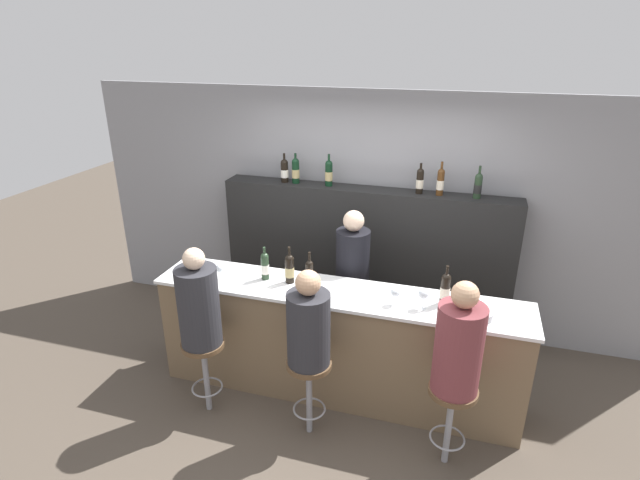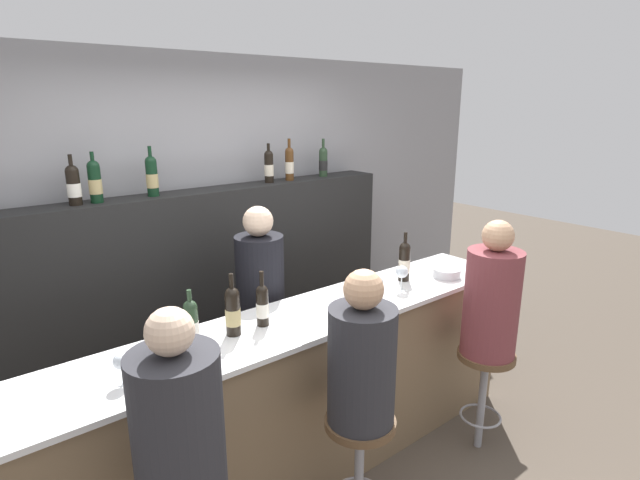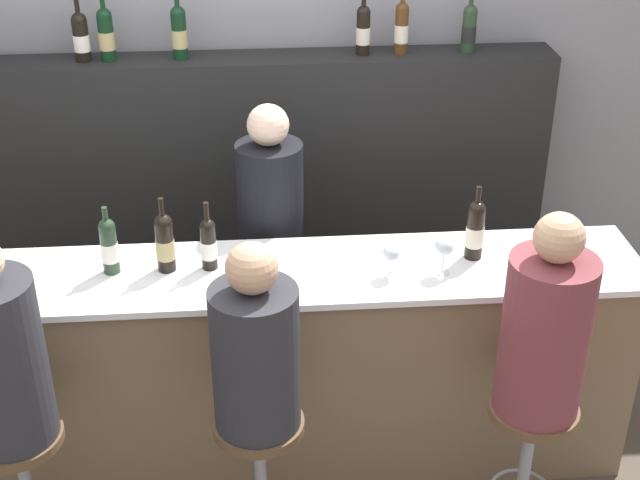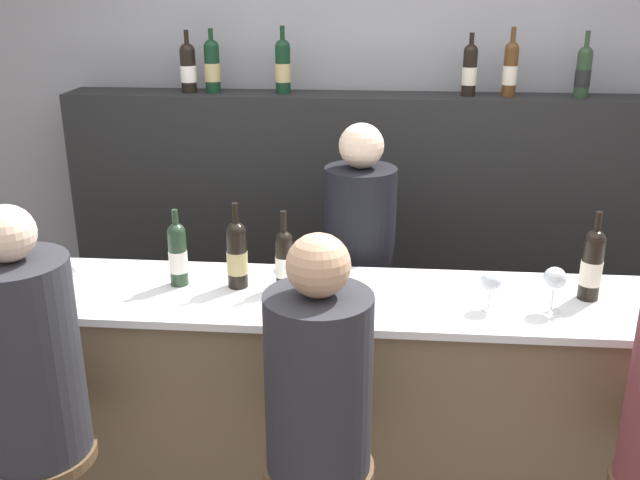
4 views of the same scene
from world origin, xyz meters
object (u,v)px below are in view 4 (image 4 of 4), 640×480
wine_bottle_backbar_2 (283,66)px  bartender (358,309)px  wine_bottle_backbar_1 (212,66)px  guest_seated_middle (318,373)px  wine_bottle_counter_0 (178,253)px  wine_bottle_backbar_0 (188,67)px  wine_bottle_backbar_5 (583,71)px  wine_bottle_counter_2 (284,259)px  wine_bottle_backbar_3 (470,69)px  wine_glass_1 (491,283)px  wine_bottle_counter_3 (592,264)px  wine_bottle_backbar_4 (510,68)px  wine_bottle_counter_1 (237,254)px  guest_seated_left (26,352)px  wine_glass_2 (555,279)px  wine_glass_0 (70,268)px

wine_bottle_backbar_2 → bartender: bearing=-56.8°
bartender → wine_bottle_backbar_2: bearing=123.2°
wine_bottle_backbar_1 → guest_seated_middle: bearing=-68.0°
bartender → wine_bottle_counter_0: bearing=-146.1°
wine_bottle_backbar_0 → wine_bottle_backbar_5: wine_bottle_backbar_5 is taller
wine_bottle_counter_0 → wine_bottle_counter_2: wine_bottle_counter_2 is taller
wine_bottle_backbar_5 → bartender: 1.60m
wine_bottle_backbar_0 → wine_bottle_backbar_3: (1.41, 0.00, 0.00)m
wine_bottle_counter_0 → wine_glass_1: (1.19, -0.12, -0.03)m
wine_bottle_counter_0 → wine_bottle_counter_3: 1.57m
wine_bottle_backbar_0 → wine_bottle_backbar_5: (1.96, 0.00, 0.00)m
wine_bottle_backbar_4 → wine_glass_1: size_ratio=2.27×
wine_bottle_counter_2 → wine_bottle_backbar_0: size_ratio=1.02×
wine_bottle_counter_1 → wine_bottle_backbar_0: bearing=111.9°
wine_bottle_backbar_4 → guest_seated_left: size_ratio=0.39×
wine_bottle_counter_0 → wine_bottle_backbar_3: wine_bottle_backbar_3 is taller
wine_bottle_counter_0 → guest_seated_left: size_ratio=0.36×
wine_bottle_backbar_2 → wine_glass_2: bearing=-47.3°
wine_bottle_backbar_0 → guest_seated_left: (-0.13, -1.71, -0.70)m
wine_bottle_backbar_5 → wine_glass_2: wine_bottle_backbar_5 is taller
guest_seated_middle → wine_bottle_backbar_0: bearing=115.5°
wine_bottle_counter_3 → wine_glass_1: size_ratio=2.35×
wine_bottle_backbar_2 → wine_glass_1: size_ratio=2.27×
guest_seated_middle → wine_bottle_backbar_1: bearing=112.0°
wine_bottle_backbar_5 → wine_bottle_backbar_3: bearing=-180.0°
wine_bottle_backbar_3 → guest_seated_left: 2.40m
wine_glass_1 → wine_bottle_backbar_3: bearing=89.2°
guest_seated_middle → wine_bottle_counter_3: bearing=31.8°
wine_bottle_backbar_0 → wine_bottle_backbar_4: bearing=-0.0°
wine_bottle_backbar_5 → wine_glass_1: bearing=-114.7°
wine_glass_2 → guest_seated_middle: guest_seated_middle is taller
wine_bottle_counter_1 → wine_glass_0: bearing=-168.7°
wine_bottle_backbar_0 → wine_glass_2: wine_bottle_backbar_0 is taller
wine_bottle_backbar_0 → wine_bottle_backbar_3: bearing=0.0°
wine_bottle_counter_2 → guest_seated_left: size_ratio=0.37×
wine_bottle_backbar_5 → wine_bottle_counter_2: bearing=-140.3°
wine_bottle_counter_3 → wine_glass_0: (-1.95, -0.12, -0.04)m
wine_bottle_backbar_4 → wine_glass_0: (-1.78, -1.23, -0.62)m
wine_bottle_backbar_1 → wine_glass_0: (-0.30, -1.23, -0.61)m
wine_bottle_counter_0 → wine_bottle_backbar_4: wine_bottle_backbar_4 is taller
wine_bottle_counter_1 → wine_glass_2: (1.18, -0.12, -0.01)m
wine_bottle_backbar_2 → guest_seated_left: wine_bottle_backbar_2 is taller
wine_bottle_backbar_2 → wine_bottle_backbar_4: size_ratio=1.00×
wine_bottle_backbar_1 → wine_glass_0: bearing=-103.6°
guest_seated_left → guest_seated_middle: guest_seated_left is taller
wine_bottle_counter_2 → wine_bottle_counter_1: bearing=-180.0°
wine_bottle_counter_0 → wine_bottle_backbar_3: 1.73m
wine_bottle_counter_2 → guest_seated_left: bearing=-141.5°
bartender → wine_bottle_counter_2: bearing=-120.7°
wine_bottle_counter_1 → wine_glass_1: size_ratio=2.33×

